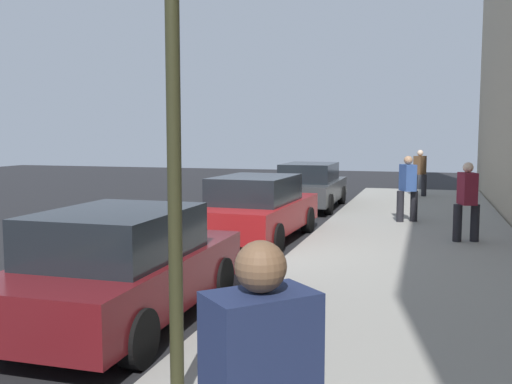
% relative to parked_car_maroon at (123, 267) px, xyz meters
% --- Properties ---
extents(ground_plane, '(56.00, 56.00, 0.00)m').
position_rel_parked_car_maroon_xyz_m(ground_plane, '(4.69, -0.17, -0.76)').
color(ground_plane, black).
extents(sidewalk, '(28.00, 4.60, 0.15)m').
position_rel_parked_car_maroon_xyz_m(sidewalk, '(4.69, -3.47, -0.68)').
color(sidewalk, gray).
rests_on(sidewalk, ground).
extents(lane_stripe_centre, '(28.00, 0.14, 0.01)m').
position_rel_parked_car_maroon_xyz_m(lane_stripe_centre, '(4.69, 3.03, -0.75)').
color(lane_stripe_centre, gold).
rests_on(lane_stripe_centre, ground).
extents(parked_car_maroon, '(4.17, 1.93, 1.51)m').
position_rel_parked_car_maroon_xyz_m(parked_car_maroon, '(0.00, 0.00, 0.00)').
color(parked_car_maroon, black).
rests_on(parked_car_maroon, ground).
extents(parked_car_red, '(4.51, 2.03, 1.51)m').
position_rel_parked_car_maroon_xyz_m(parked_car_red, '(6.17, 0.03, 0.00)').
color(parked_car_red, black).
rests_on(parked_car_red, ground).
extents(parked_car_charcoal, '(4.66, 1.92, 1.51)m').
position_rel_parked_car_maroon_xyz_m(parked_car_charcoal, '(12.31, 0.02, 0.00)').
color(parked_car_charcoal, black).
rests_on(parked_car_charcoal, ground).
extents(pedestrian_brown_coat, '(0.55, 0.53, 1.73)m').
position_rel_parked_car_maroon_xyz_m(pedestrian_brown_coat, '(15.99, -3.43, 0.32)').
color(pedestrian_brown_coat, black).
rests_on(pedestrian_brown_coat, sidewalk).
extents(pedestrian_blue_coat, '(0.55, 0.54, 1.75)m').
position_rel_parked_car_maroon_xyz_m(pedestrian_blue_coat, '(9.16, -3.22, 0.32)').
color(pedestrian_blue_coat, black).
rests_on(pedestrian_blue_coat, sidewalk).
extents(pedestrian_burgundy_coat, '(0.53, 0.55, 1.72)m').
position_rel_parked_car_maroon_xyz_m(pedestrian_burgundy_coat, '(6.57, -4.55, 0.31)').
color(pedestrian_burgundy_coat, black).
rests_on(pedestrian_burgundy_coat, sidewalk).
extents(traffic_light_pole, '(0.35, 0.26, 4.48)m').
position_rel_parked_car_maroon_xyz_m(traffic_light_pole, '(-2.09, -1.71, 2.41)').
color(traffic_light_pole, '#2D2D19').
rests_on(traffic_light_pole, sidewalk).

